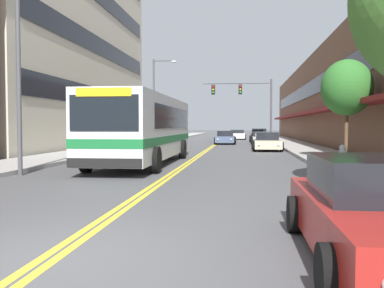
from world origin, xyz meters
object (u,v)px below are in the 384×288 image
(car_slate_blue_moving_lead, at_px, (225,138))
(street_lamp_left_near, at_px, (26,37))
(city_bus, at_px, (145,126))
(street_lamp_left_far, at_px, (157,94))
(car_red_parked_right_foreground, at_px, (381,214))
(street_tree_right_mid, at_px, (347,88))
(car_dark_grey_parked_left_near, at_px, (153,141))
(car_silver_parked_right_mid, at_px, (263,139))
(car_black_parked_right_end, at_px, (259,136))
(car_champagne_parked_right_far, at_px, (267,142))
(car_white_moving_second, at_px, (237,135))
(fire_hydrant, at_px, (342,158))
(traffic_signal_mast, at_px, (247,98))

(car_slate_blue_moving_lead, height_order, street_lamp_left_near, street_lamp_left_near)
(city_bus, relative_size, car_slate_blue_moving_lead, 2.81)
(street_lamp_left_far, bearing_deg, car_red_parked_right_foreground, -73.48)
(city_bus, relative_size, street_tree_right_mid, 2.47)
(street_lamp_left_near, distance_m, street_lamp_left_far, 23.02)
(car_dark_grey_parked_left_near, distance_m, street_lamp_left_far, 6.57)
(car_silver_parked_right_mid, height_order, car_black_parked_right_end, car_black_parked_right_end)
(car_slate_blue_moving_lead, xyz_separation_m, street_lamp_left_far, (-5.91, -3.56, 3.95))
(car_champagne_parked_right_far, relative_size, street_lamp_left_near, 0.56)
(car_red_parked_right_foreground, relative_size, street_lamp_left_far, 0.62)
(car_silver_parked_right_mid, distance_m, car_white_moving_second, 15.35)
(car_silver_parked_right_mid, distance_m, street_tree_right_mid, 19.06)
(car_silver_parked_right_mid, bearing_deg, city_bus, -107.49)
(car_silver_parked_right_mid, height_order, street_lamp_left_near, street_lamp_left_near)
(fire_hydrant, bearing_deg, car_red_parked_right_foreground, -99.74)
(car_champagne_parked_right_far, xyz_separation_m, fire_hydrant, (1.70, -15.66, 0.04))
(city_bus, height_order, fire_hydrant, city_bus)
(car_dark_grey_parked_left_near, bearing_deg, car_slate_blue_moving_lead, 59.31)
(city_bus, xyz_separation_m, street_lamp_left_far, (-3.04, 17.82, 2.81))
(car_slate_blue_moving_lead, bearing_deg, traffic_signal_mast, 4.99)
(car_champagne_parked_right_far, height_order, street_lamp_left_near, street_lamp_left_near)
(traffic_signal_mast, height_order, street_lamp_left_far, street_lamp_left_far)
(car_slate_blue_moving_lead, bearing_deg, car_black_parked_right_end, 60.04)
(car_black_parked_right_end, distance_m, fire_hydrant, 31.69)
(street_tree_right_mid, bearing_deg, city_bus, -169.85)
(car_silver_parked_right_mid, bearing_deg, street_tree_right_mid, -80.65)
(street_lamp_left_near, relative_size, street_lamp_left_far, 1.08)
(car_black_parked_right_end, relative_size, traffic_signal_mast, 0.66)
(street_tree_right_mid, height_order, fire_hydrant, street_tree_right_mid)
(city_bus, relative_size, car_silver_parked_right_mid, 2.81)
(car_red_parked_right_foreground, distance_m, fire_hydrant, 9.46)
(city_bus, height_order, car_white_moving_second, city_bus)
(car_dark_grey_parked_left_near, xyz_separation_m, fire_hydrant, (10.24, -17.01, 0.06))
(car_slate_blue_moving_lead, height_order, street_tree_right_mid, street_tree_right_mid)
(car_dark_grey_parked_left_near, bearing_deg, car_white_moving_second, 74.89)
(car_dark_grey_parked_left_near, relative_size, street_tree_right_mid, 0.96)
(car_dark_grey_parked_left_near, distance_m, car_silver_parked_right_mid, 11.57)
(street_lamp_left_far, bearing_deg, fire_hydrant, -63.75)
(car_silver_parked_right_mid, xyz_separation_m, street_lamp_left_far, (-9.42, -2.44, 3.96))
(traffic_signal_mast, bearing_deg, car_silver_parked_right_mid, -41.21)
(car_black_parked_right_end, relative_size, fire_hydrant, 4.60)
(car_dark_grey_parked_left_near, relative_size, car_silver_parked_right_mid, 1.10)
(car_white_moving_second, xyz_separation_m, fire_hydrant, (4.09, -39.78, 0.06))
(car_silver_parked_right_mid, relative_size, car_slate_blue_moving_lead, 1.00)
(street_lamp_left_near, relative_size, fire_hydrant, 8.74)
(city_bus, xyz_separation_m, traffic_signal_mast, (4.89, 21.56, 2.68))
(street_lamp_left_near, bearing_deg, street_lamp_left_far, 90.03)
(car_silver_parked_right_mid, height_order, car_white_moving_second, car_white_moving_second)
(car_slate_blue_moving_lead, xyz_separation_m, street_tree_right_mid, (6.57, -19.70, 2.98))
(car_red_parked_right_foreground, distance_m, street_tree_right_mid, 15.99)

